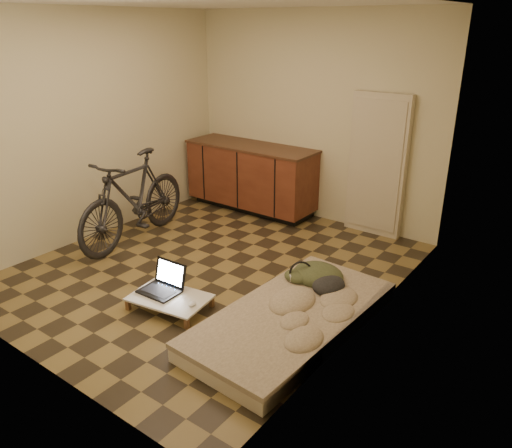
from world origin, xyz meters
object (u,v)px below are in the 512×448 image
Objects in this scene: bicycle at (133,194)px; lap_desk at (170,298)px; laptop at (163,285)px; futon at (292,319)px.

lap_desk is at bearing -38.93° from bicycle.
bicycle is 4.82× the size of laptop.
lap_desk is at bearing -23.53° from laptop.
bicycle is at bearing 146.14° from laptop.
futon is (2.50, -0.46, -0.50)m from bicycle.
bicycle is 1.73m from lap_desk.
laptop reaches higher than futon.
futon is at bearing -18.55° from bicycle.
lap_desk is (1.43, -0.85, -0.48)m from bicycle.
futon reaches higher than lap_desk.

